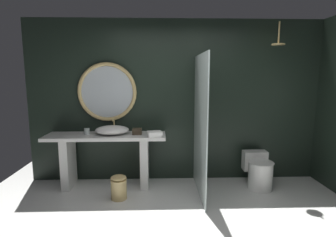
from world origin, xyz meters
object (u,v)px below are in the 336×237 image
tumbler_cup (87,131)px  round_wall_mirror (107,92)px  folded_hand_towel (155,134)px  rain_shower_head (278,42)px  toilet (259,171)px  waste_bin (119,187)px  tissue_box (137,131)px  vessel_sink (112,130)px

tumbler_cup → round_wall_mirror: 0.69m
folded_hand_towel → tumbler_cup: bearing=169.9°
rain_shower_head → folded_hand_towel: 2.27m
tumbler_cup → toilet: 2.73m
round_wall_mirror → rain_shower_head: bearing=-6.3°
waste_bin → rain_shower_head: bearing=10.2°
rain_shower_head → round_wall_mirror: bearing=173.7°
tumbler_cup → rain_shower_head: bearing=-1.6°
tumbler_cup → toilet: size_ratio=0.16×
round_wall_mirror → tissue_box: bearing=-25.5°
tumbler_cup → round_wall_mirror: size_ratio=0.10×
round_wall_mirror → rain_shower_head: 2.70m
tissue_box → round_wall_mirror: round_wall_mirror is taller
tissue_box → waste_bin: (-0.23, -0.48, -0.70)m
tumbler_cup → tissue_box: tumbler_cup is taller
rain_shower_head → toilet: 1.96m
round_wall_mirror → folded_hand_towel: (0.75, -0.40, -0.60)m
folded_hand_towel → tissue_box: bearing=148.7°
tissue_box → rain_shower_head: size_ratio=0.42×
toilet → rain_shower_head: bearing=19.5°
rain_shower_head → toilet: (-0.22, -0.08, -1.95)m
rain_shower_head → waste_bin: 3.12m
vessel_sink → folded_hand_towel: vessel_sink is taller
toilet → waste_bin: (-2.11, -0.34, -0.09)m
tumbler_cup → waste_bin: tumbler_cup is taller
toilet → waste_bin: bearing=-170.8°
rain_shower_head → waste_bin: bearing=-169.8°
waste_bin → vessel_sink: bearing=107.1°
tissue_box → toilet: 1.98m
toilet → waste_bin: toilet is taller
vessel_sink → rain_shower_head: rain_shower_head is taller
tissue_box → waste_bin: size_ratio=0.41×
rain_shower_head → toilet: rain_shower_head is taller
rain_shower_head → vessel_sink: bearing=178.3°
tissue_box → vessel_sink: bearing=177.7°
folded_hand_towel → round_wall_mirror: bearing=152.3°
round_wall_mirror → toilet: size_ratio=1.62×
tissue_box → toilet: tissue_box is taller
tissue_box → rain_shower_head: (2.10, -0.06, 1.34)m
toilet → tumbler_cup: bearing=176.7°
tumbler_cup → vessel_sink: bearing=-0.7°
tumbler_cup → tissue_box: bearing=-1.5°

